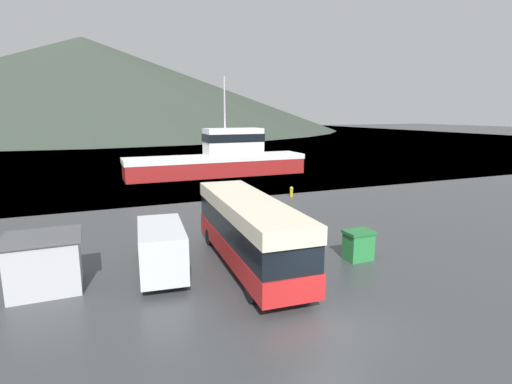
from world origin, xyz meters
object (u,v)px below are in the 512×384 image
at_px(small_boat, 260,160).
at_px(fishing_boat, 221,159).
at_px(dock_kiosk, 45,263).
at_px(tour_bus, 249,229).
at_px(storage_bin, 358,245).
at_px(delivery_van, 161,246).

bearing_deg(small_boat, fishing_boat, -140.55).
xyz_separation_m(dock_kiosk, small_boat, (24.91, 35.45, -0.76)).
relative_size(tour_bus, dock_kiosk, 3.59).
bearing_deg(small_boat, tour_bus, -119.28).
height_order(storage_bin, small_boat, storage_bin).
bearing_deg(storage_bin, dock_kiosk, 171.55).
distance_m(tour_bus, fishing_boat, 28.45).
xyz_separation_m(delivery_van, dock_kiosk, (-4.72, -0.10, -0.06)).
relative_size(delivery_van, fishing_boat, 0.30).
bearing_deg(delivery_van, fishing_boat, 73.02).
bearing_deg(fishing_boat, small_boat, -45.32).
bearing_deg(storage_bin, fishing_boat, 85.96).
xyz_separation_m(delivery_van, storage_bin, (9.34, -2.19, -0.48)).
bearing_deg(fishing_boat, storage_bin, 176.01).
bearing_deg(delivery_van, dock_kiosk, -172.62).
xyz_separation_m(fishing_boat, small_boat, (8.81, 8.70, -1.57)).
bearing_deg(storage_bin, small_boat, 73.88).
distance_m(delivery_van, small_boat, 40.72).
height_order(tour_bus, delivery_van, tour_bus).
relative_size(fishing_boat, dock_kiosk, 7.09).
height_order(tour_bus, small_boat, tour_bus).
relative_size(delivery_van, dock_kiosk, 2.14).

